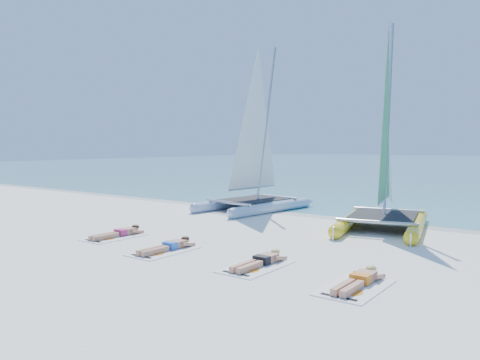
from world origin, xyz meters
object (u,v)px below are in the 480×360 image
object	(u,v)px
towel_a	(114,237)
sunbather_c	(261,260)
catamaran_blue	(255,159)
sunbather_a	(120,233)
sunbather_d	(359,280)
towel_b	(164,251)
catamaran_yellow	(386,160)
towel_c	(256,267)
sunbather_b	(169,246)
towel_d	(355,287)

from	to	relation	value
towel_a	sunbather_c	distance (m)	5.30
catamaran_blue	sunbather_c	bearing A→B (deg)	-47.61
catamaran_blue	sunbather_a	xyz separation A→B (m)	(0.05, -7.20, -2.03)
sunbather_d	towel_b	bearing A→B (deg)	-177.58
catamaran_yellow	sunbather_c	distance (m)	7.11
towel_b	towel_c	world-z (taller)	same
catamaran_yellow	towel_b	xyz separation A→B (m)	(-3.28, -7.10, -2.24)
sunbather_b	towel_b	bearing A→B (deg)	-90.00
catamaran_yellow	sunbather_b	world-z (taller)	catamaran_yellow
catamaran_blue	towel_a	size ratio (longest dim) A/B	3.90
catamaran_blue	sunbather_b	xyz separation A→B (m)	(2.57, -7.64, -2.03)
towel_b	sunbather_b	size ratio (longest dim) A/B	1.07
sunbather_a	towel_b	distance (m)	2.60
catamaran_yellow	sunbather_a	bearing A→B (deg)	-144.03
towel_c	sunbather_c	xyz separation A→B (m)	(-0.00, 0.19, 0.11)
towel_a	sunbather_c	xyz separation A→B (m)	(5.30, -0.09, 0.11)
towel_b	towel_c	xyz separation A→B (m)	(2.79, 0.15, 0.00)
towel_a	towel_d	size ratio (longest dim) A/B	1.00
catamaran_blue	towel_b	size ratio (longest dim) A/B	3.90
towel_d	towel_a	bearing A→B (deg)	176.97
towel_d	sunbather_d	distance (m)	0.22
catamaran_yellow	towel_c	xyz separation A→B (m)	(-0.49, -6.95, -2.24)
sunbather_c	towel_b	bearing A→B (deg)	-172.94
towel_c	sunbather_b	bearing A→B (deg)	179.20
sunbather_b	towel_d	xyz separation A→B (m)	(5.19, -0.16, -0.11)
towel_d	sunbather_d	size ratio (longest dim) A/B	1.07
sunbather_a	towel_b	size ratio (longest dim) A/B	0.93
sunbather_a	sunbather_b	distance (m)	2.55
sunbather_a	towel_d	distance (m)	7.73
sunbather_a	sunbather_c	xyz separation A→B (m)	(5.30, -0.28, 0.00)
sunbather_d	towel_d	bearing A→B (deg)	-90.00
sunbather_b	towel_c	xyz separation A→B (m)	(2.79, -0.04, -0.11)
sunbather_c	sunbather_a	bearing A→B (deg)	176.96
towel_c	sunbather_d	world-z (taller)	sunbather_d
catamaran_yellow	towel_b	world-z (taller)	catamaran_yellow
catamaran_blue	catamaran_yellow	xyz separation A→B (m)	(5.85, -0.73, 0.10)
sunbather_d	towel_c	bearing A→B (deg)	-178.43
towel_a	sunbather_d	world-z (taller)	sunbather_d
catamaran_yellow	towel_b	distance (m)	8.14
towel_d	towel_b	bearing A→B (deg)	-179.70
sunbather_a	sunbather_c	bearing A→B (deg)	-3.04
towel_a	towel_c	world-z (taller)	same
sunbather_a	sunbather_b	size ratio (longest dim) A/B	1.00
towel_d	catamaran_blue	bearing A→B (deg)	134.83
catamaran_yellow	sunbather_c	size ratio (longest dim) A/B	4.14
sunbather_b	towel_d	bearing A→B (deg)	-1.82
catamaran_blue	sunbather_a	distance (m)	7.49
towel_a	towel_d	bearing A→B (deg)	-3.03
towel_a	sunbather_c	size ratio (longest dim) A/B	1.07
towel_c	sunbather_c	size ratio (longest dim) A/B	1.07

